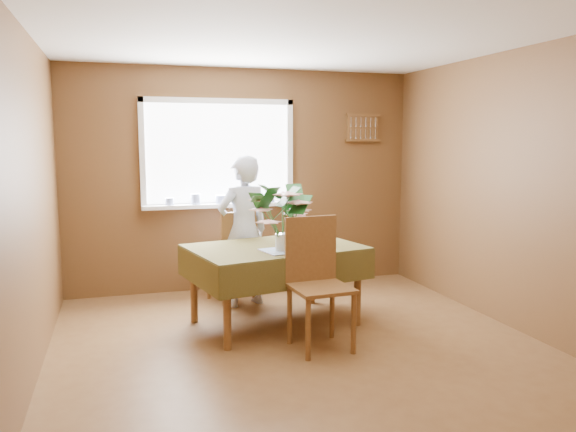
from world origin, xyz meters
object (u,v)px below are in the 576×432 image
object	(u,v)px
dining_table	(275,255)
seated_woman	(244,231)
chair_far	(235,253)
chair_near	(316,278)
flower_bouquet	(282,212)

from	to	relation	value
dining_table	seated_woman	distance (m)	0.71
dining_table	chair_far	distance (m)	0.84
dining_table	chair_near	bearing A→B (deg)	-85.92
dining_table	chair_far	world-z (taller)	chair_far
flower_bouquet	dining_table	bearing A→B (deg)	90.27
chair_near	flower_bouquet	size ratio (longest dim) A/B	1.75
flower_bouquet	seated_woman	bearing A→B (deg)	98.86
dining_table	flower_bouquet	size ratio (longest dim) A/B	2.77
chair_far	chair_near	distance (m)	1.49
chair_near	seated_woman	size ratio (longest dim) A/B	0.69
dining_table	seated_woman	xyz separation A→B (m)	(-0.14, 0.68, 0.13)
dining_table	seated_woman	size ratio (longest dim) A/B	1.09
chair_far	chair_near	size ratio (longest dim) A/B	0.91
dining_table	chair_near	distance (m)	0.66
chair_far	flower_bouquet	world-z (taller)	flower_bouquet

